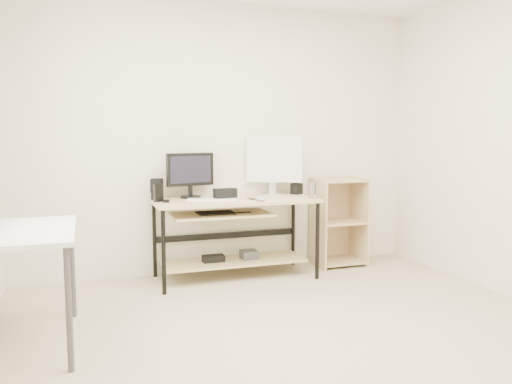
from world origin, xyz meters
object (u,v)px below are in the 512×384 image
Objects in this scene: desk at (232,221)px; audio_controller at (158,193)px; white_imac at (274,161)px; black_monitor at (190,172)px; shelf_unit at (337,221)px; side_table at (24,242)px.

audio_controller is at bearing 178.69° from desk.
black_monitor is at bearing -158.91° from white_imac.
audio_controller reaches higher than shelf_unit.
white_imac reaches higher than desk.
white_imac is (2.15, 1.26, 0.42)m from side_table.
white_imac is 3.74× the size of audio_controller.
side_table is 1.46m from audio_controller.
desk is 1.19m from shelf_unit.
shelf_unit reaches higher than desk.
shelf_unit is 5.76× the size of audio_controller.
white_imac is (-0.68, 0.04, 0.64)m from shelf_unit.
audio_controller reaches higher than desk.
side_table is at bearing -128.56° from white_imac.
side_table is 2.52m from white_imac.
side_table is at bearing -156.67° from shelf_unit.
side_table is at bearing -148.53° from black_monitor.
white_imac reaches higher than black_monitor.
white_imac is (0.49, 0.20, 0.55)m from desk.
black_monitor reaches higher than shelf_unit.
audio_controller reaches higher than side_table.
shelf_unit is 1.89m from audio_controller.
shelf_unit is at bearing 17.95° from white_imac.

